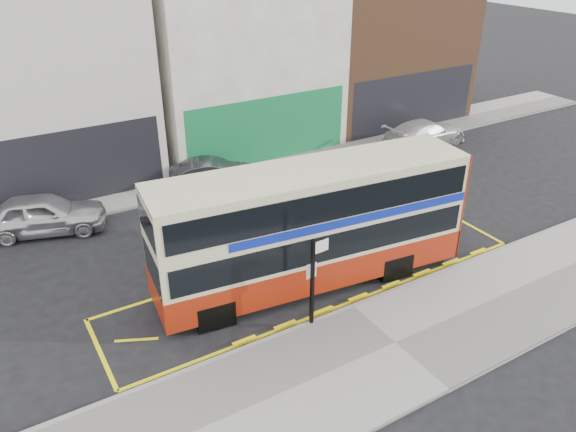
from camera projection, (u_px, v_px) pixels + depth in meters
ground at (345, 303)px, 17.10m from camera, size 120.00×120.00×0.00m
pavement at (395, 344)px, 15.32m from camera, size 40.00×4.00×0.15m
kerb at (353, 307)px, 16.78m from camera, size 40.00×0.15×0.15m
far_pavement at (202, 176)px, 25.42m from camera, size 50.00×3.00×0.15m
road_markings at (316, 277)px, 18.31m from camera, size 14.00×3.40×0.01m
terrace_left at (34, 55)px, 23.51m from camera, size 8.00×8.01×11.80m
terrace_green_shop at (229, 41)px, 27.70m from camera, size 9.00×8.01×11.30m
terrace_right at (372, 34)px, 32.01m from camera, size 9.00×8.01×10.30m
double_decker_bus at (312, 225)px, 17.19m from camera, size 10.07×3.36×3.94m
bus_stop_post at (314, 273)px, 15.31m from camera, size 0.68×0.13×2.72m
car_silver at (43, 214)px, 20.66m from camera, size 4.75×3.04×1.51m
car_grey at (214, 174)px, 24.25m from camera, size 4.01×2.54×1.25m
car_white at (425, 133)px, 28.71m from camera, size 4.75×2.08×1.36m
street_tree_right at (325, 67)px, 28.06m from camera, size 2.60×2.60×5.61m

